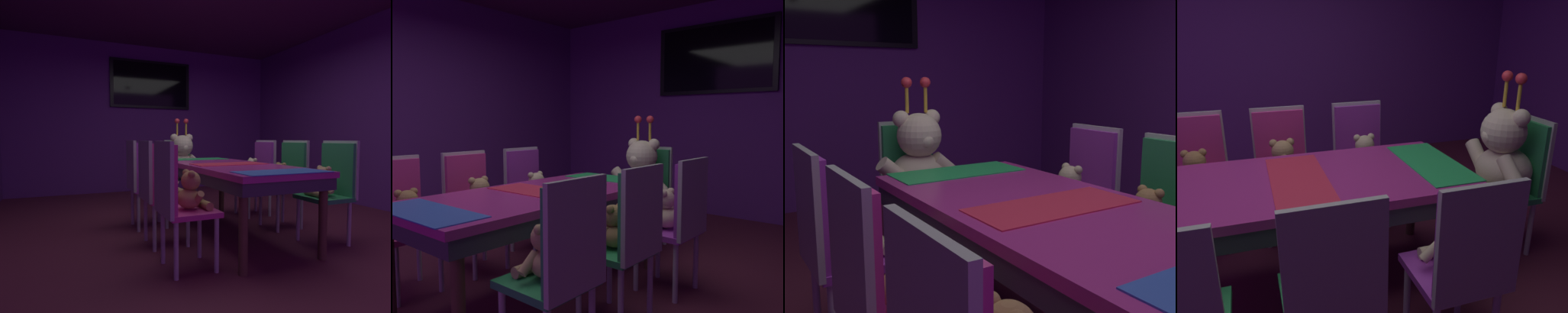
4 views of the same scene
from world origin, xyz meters
TOP-DOWN VIEW (x-y plane):
  - ground_plane at (0.00, 0.00)m, footprint 7.90×7.90m
  - wall_back at (0.00, 3.20)m, footprint 5.20×0.12m
  - banquet_table at (0.00, 0.00)m, footprint 0.90×2.02m
  - chair_left_0 at (-0.83, -0.62)m, footprint 0.42×0.41m
  - teddy_left_0 at (-0.68, -0.62)m, footprint 0.25×0.32m
  - chair_left_1 at (-0.82, -0.02)m, footprint 0.42×0.41m
  - teddy_left_1 at (-0.67, -0.02)m, footprint 0.27×0.35m
  - chair_left_2 at (-0.82, 0.61)m, footprint 0.42×0.41m
  - teddy_left_2 at (-0.67, 0.61)m, footprint 0.25×0.33m
  - chair_right_0 at (0.82, -0.59)m, footprint 0.42×0.41m
  - teddy_right_0 at (0.68, -0.59)m, footprint 0.24×0.30m
  - chair_right_1 at (0.80, 0.02)m, footprint 0.42×0.41m
  - teddy_right_1 at (0.65, 0.02)m, footprint 0.23×0.29m
  - chair_right_2 at (0.82, 0.63)m, footprint 0.42×0.41m
  - teddy_right_2 at (0.68, 0.63)m, footprint 0.24×0.31m
  - throne_chair at (0.00, 1.54)m, footprint 0.41×0.42m
  - king_teddy_bear at (0.00, 1.38)m, footprint 0.65×0.50m
  - wall_tv at (0.00, 3.11)m, footprint 1.55×0.06m

SIDE VIEW (x-z plane):
  - ground_plane at x=0.00m, z-range 0.00..0.00m
  - teddy_right_1 at x=0.65m, z-range 0.44..0.72m
  - teddy_right_0 at x=0.68m, z-range 0.44..0.72m
  - teddy_right_2 at x=0.68m, z-range 0.44..0.73m
  - teddy_left_0 at x=-0.68m, z-range 0.44..0.74m
  - teddy_left_2 at x=-0.67m, z-range 0.44..0.74m
  - chair_left_0 at x=-0.83m, z-range 0.10..1.09m
  - chair_left_1 at x=-0.82m, z-range 0.10..1.09m
  - chair_left_2 at x=-0.82m, z-range 0.10..1.09m
  - chair_right_0 at x=0.82m, z-range 0.10..1.09m
  - chair_right_1 at x=0.80m, z-range 0.10..1.09m
  - chair_right_2 at x=0.82m, z-range 0.10..1.09m
  - throne_chair at x=0.00m, z-range 0.10..1.09m
  - teddy_left_1 at x=-0.67m, z-range 0.43..0.76m
  - banquet_table at x=0.00m, z-range 0.28..1.02m
  - king_teddy_bear at x=0.00m, z-range 0.31..1.14m
  - wall_back at x=0.00m, z-range 0.00..2.80m
  - wall_tv at x=0.00m, z-range 1.60..2.50m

